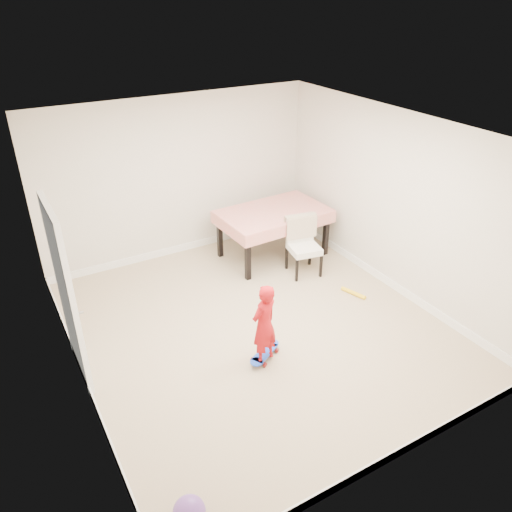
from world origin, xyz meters
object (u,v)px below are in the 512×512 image
skateboard (265,354)px  balloon (189,512)px  dining_chair (304,247)px  child (264,327)px  dining_table (273,233)px

skateboard → balloon: size_ratio=1.98×
balloon → dining_chair: bearing=42.7°
dining_chair → child: size_ratio=0.88×
dining_chair → skateboard: size_ratio=1.65×
dining_table → child: child is taller
dining_table → balloon: 4.84m
dining_chair → balloon: (-3.22, -2.96, -0.32)m
dining_chair → child: 2.22m
dining_table → balloon: size_ratio=6.13×
skateboard → dining_table: bearing=26.5°
balloon → skateboard: bearing=42.7°
dining_chair → child: bearing=-126.5°
dining_table → skateboard: (-1.46, -2.19, -0.36)m
child → dining_chair: bearing=-156.6°
skateboard → child: child is taller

